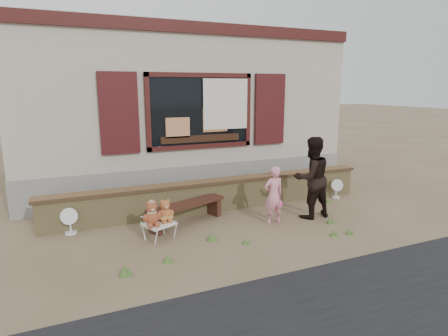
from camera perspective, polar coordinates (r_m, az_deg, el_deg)
name	(u,v)px	position (r m, az deg, el deg)	size (l,w,h in m)	color
ground	(236,225)	(7.25, 1.90, -8.68)	(80.00, 80.00, 0.00)	brown
shopfront	(171,108)	(11.01, -8.13, 9.06)	(8.04, 5.13, 4.00)	#A99C88
brick_wall	(217,194)	(8.01, -1.13, -4.05)	(7.10, 0.36, 0.67)	tan
bench	(186,208)	(7.25, -5.74, -6.15)	(1.66, 0.90, 0.42)	#351A12
folding_chair	(159,224)	(6.63, -9.85, -8.46)	(0.60, 0.58, 0.29)	white
teddy_bear_left	(152,213)	(6.47, -10.94, -6.74)	(0.31, 0.27, 0.43)	brown
teddy_bear_right	(165,210)	(6.63, -8.95, -6.34)	(0.29, 0.25, 0.40)	#99532A
child	(274,195)	(7.25, 7.57, -4.10)	(0.41, 0.27, 1.12)	pink
adult	(311,178)	(7.65, 13.19, -1.44)	(0.80, 0.62, 1.64)	black
fan_left	(70,221)	(7.31, -22.43, -7.42)	(0.32, 0.21, 0.49)	white
fan_right	(336,188)	(9.28, 16.74, -3.00)	(0.30, 0.19, 0.46)	silver
grass_tufts	(234,241)	(6.37, 1.49, -11.13)	(4.92, 1.75, 0.16)	#456629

